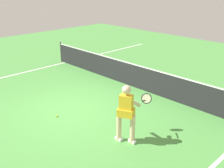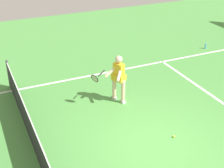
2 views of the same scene
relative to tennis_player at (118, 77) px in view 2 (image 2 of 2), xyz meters
The scene contains 6 objects.
ground_plane 2.59m from the tennis_player, behind, with size 25.72×25.72×0.00m, color #4C9342.
sideline_right_marking 2.24m from the tennis_player, ahead, with size 0.10×17.79×0.01m, color white.
court_net 3.87m from the tennis_player, 129.44° to the left, with size 9.71×0.08×1.00m.
tennis_player is the anchor object (origin of this frame).
tennis_ball_near 2.57m from the tennis_player, 166.84° to the right, with size 0.07×0.07×0.07m, color #D1E533.
water_bottle 6.07m from the tennis_player, 65.17° to the right, with size 0.07×0.07×0.24m, color #4C9EE5.
Camera 2 is at (-5.81, 3.82, 5.38)m, focal length 53.00 mm.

